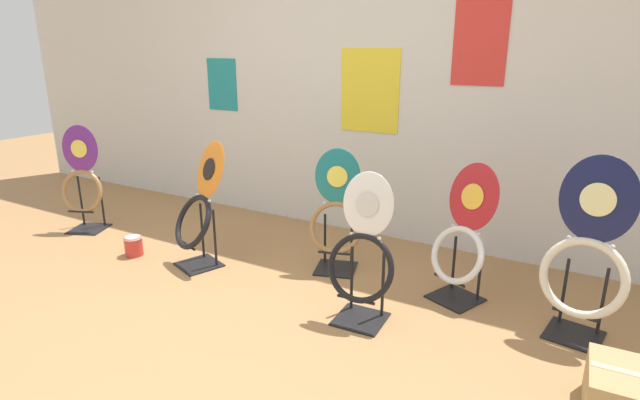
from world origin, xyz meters
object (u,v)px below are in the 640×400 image
toilet_seat_display_white_plain (363,254)px  toilet_seat_display_purple_note (82,181)px  toilet_seat_display_orange_sun (198,211)px  paint_can (134,245)px  toilet_seat_display_navy_moon (587,256)px  toilet_seat_display_crimson_swirl (462,242)px  toilet_seat_display_teal_sax (336,214)px

toilet_seat_display_white_plain → toilet_seat_display_purple_note: bearing=176.1°
toilet_seat_display_orange_sun → paint_can: (-0.57, -0.13, -0.33)m
paint_can → toilet_seat_display_purple_note: bearing=166.4°
toilet_seat_display_navy_moon → toilet_seat_display_purple_note: bearing=-176.4°
toilet_seat_display_white_plain → toilet_seat_display_crimson_swirl: (0.42, 0.53, -0.03)m
toilet_seat_display_orange_sun → toilet_seat_display_navy_moon: 2.46m
toilet_seat_display_navy_moon → paint_can: toilet_seat_display_navy_moon is taller
toilet_seat_display_crimson_swirl → paint_can: 2.41m
toilet_seat_display_teal_sax → paint_can: size_ratio=5.78×
toilet_seat_display_navy_moon → paint_can: bearing=-171.8°
toilet_seat_display_white_plain → paint_can: bearing=-179.8°
toilet_seat_display_crimson_swirl → toilet_seat_display_orange_sun: bearing=-166.8°
toilet_seat_display_purple_note → toilet_seat_display_white_plain: toilet_seat_display_purple_note is taller
toilet_seat_display_orange_sun → paint_can: bearing=-167.1°
toilet_seat_display_crimson_swirl → toilet_seat_display_navy_moon: (0.68, -0.11, 0.09)m
toilet_seat_display_purple_note → paint_can: 0.90m
toilet_seat_display_purple_note → toilet_seat_display_white_plain: size_ratio=1.04×
toilet_seat_display_crimson_swirl → toilet_seat_display_white_plain: bearing=-128.2°
toilet_seat_display_crimson_swirl → toilet_seat_display_purple_note: bearing=-173.6°
toilet_seat_display_white_plain → toilet_seat_display_navy_moon: (1.10, 0.43, 0.06)m
toilet_seat_display_purple_note → toilet_seat_display_orange_sun: bearing=-2.7°
toilet_seat_display_orange_sun → toilet_seat_display_teal_sax: bearing=24.9°
toilet_seat_display_white_plain → toilet_seat_display_crimson_swirl: bearing=51.8°
toilet_seat_display_navy_moon → paint_can: 3.06m
toilet_seat_display_teal_sax → paint_can: bearing=-159.6°
toilet_seat_display_teal_sax → toilet_seat_display_orange_sun: bearing=-155.1°
toilet_seat_display_purple_note → toilet_seat_display_crimson_swirl: 3.14m
toilet_seat_display_white_plain → paint_can: 1.93m
toilet_seat_display_white_plain → toilet_seat_display_crimson_swirl: toilet_seat_display_white_plain is taller
toilet_seat_display_white_plain → toilet_seat_display_orange_sun: bearing=174.8°
toilet_seat_display_crimson_swirl → paint_can: toilet_seat_display_crimson_swirl is taller
toilet_seat_display_purple_note → paint_can: size_ratio=6.01×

